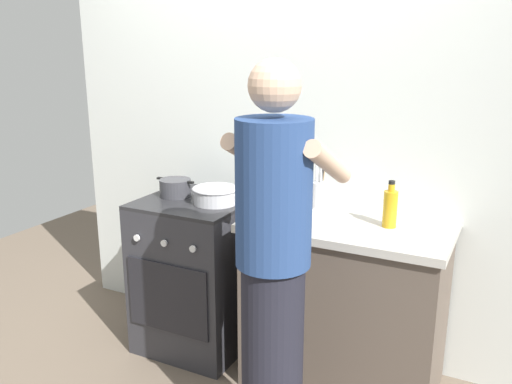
{
  "coord_description": "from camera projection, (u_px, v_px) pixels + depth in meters",
  "views": [
    {
      "loc": [
        1.26,
        -2.28,
        1.73
      ],
      "look_at": [
        0.05,
        0.12,
        1.0
      ],
      "focal_mm": 37.3,
      "sensor_mm": 36.0,
      "label": 1
    }
  ],
  "objects": [
    {
      "name": "utensil_crock",
      "position": [
        320.0,
        188.0,
        2.85
      ],
      "size": [
        0.1,
        0.1,
        0.33
      ],
      "color": "silver",
      "rests_on": "countertop"
    },
    {
      "name": "stove_range",
      "position": [
        198.0,
        273.0,
        3.13
      ],
      "size": [
        0.6,
        0.62,
        0.9
      ],
      "color": "#2D2D33",
      "rests_on": "ground"
    },
    {
      "name": "oil_bottle",
      "position": [
        390.0,
        208.0,
        2.53
      ],
      "size": [
        0.07,
        0.07,
        0.23
      ],
      "color": "gold",
      "rests_on": "countertop"
    },
    {
      "name": "pot",
      "position": [
        175.0,
        188.0,
        3.07
      ],
      "size": [
        0.25,
        0.18,
        0.1
      ],
      "color": "#38383D",
      "rests_on": "stove_range"
    },
    {
      "name": "mixing_bowl",
      "position": [
        216.0,
        194.0,
        2.93
      ],
      "size": [
        0.26,
        0.26,
        0.09
      ],
      "color": "#B7B7BC",
      "rests_on": "stove_range"
    },
    {
      "name": "person",
      "position": [
        273.0,
        272.0,
        2.13
      ],
      "size": [
        0.41,
        0.5,
        1.7
      ],
      "color": "black",
      "rests_on": "ground"
    },
    {
      "name": "back_wall",
      "position": [
        310.0,
        136.0,
        2.99
      ],
      "size": [
        3.2,
        0.1,
        2.5
      ],
      "color": "silver",
      "rests_on": "ground"
    },
    {
      "name": "ground",
      "position": [
        238.0,
        368.0,
        2.97
      ],
      "size": [
        6.0,
        6.0,
        0.0
      ],
      "primitive_type": "plane",
      "color": "#6B5B4C"
    },
    {
      "name": "countertop",
      "position": [
        345.0,
        304.0,
        2.74
      ],
      "size": [
        1.0,
        0.6,
        0.9
      ],
      "color": "brown",
      "rests_on": "ground"
    }
  ]
}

